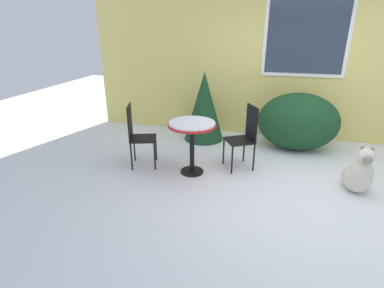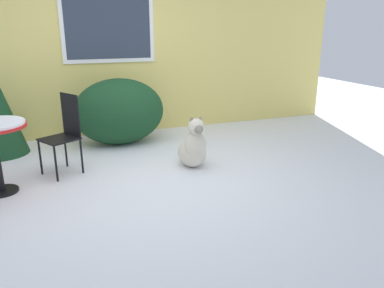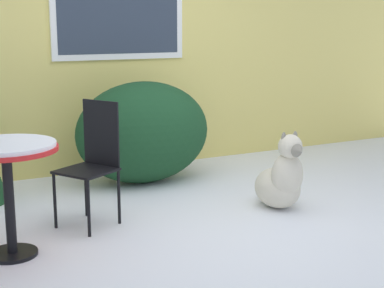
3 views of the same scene
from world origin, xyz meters
name	(u,v)px [view 1 (image 1 of 3)]	position (x,y,z in m)	size (l,w,h in m)	color
ground_plane	(304,194)	(0.00, 0.00, 0.00)	(16.00, 16.00, 0.00)	white
house_wall	(305,57)	(0.00, 2.20, 1.49)	(8.00, 0.10, 2.90)	#E5D16B
shrub_left	(298,122)	(-0.04, 1.55, 0.49)	(1.34, 0.82, 0.99)	#194223
evergreen_bush	(204,106)	(-1.68, 1.64, 0.63)	(0.73, 0.73, 1.26)	#194223
patio_table	(192,131)	(-1.54, 0.24, 0.64)	(0.67, 0.67, 0.77)	black
patio_chair_near_table	(244,135)	(-0.85, 0.61, 0.51)	(0.51, 0.51, 0.95)	black
patio_chair_far_side	(138,134)	(-2.39, 0.27, 0.51)	(0.47, 0.47, 0.95)	black
dog	(359,175)	(0.65, 0.24, 0.25)	(0.37, 0.65, 0.67)	beige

